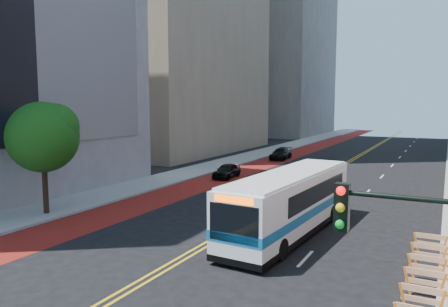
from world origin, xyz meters
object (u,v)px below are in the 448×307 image
transit_bus (291,202)px  street_tree (44,134)px  car_c (281,154)px  traffic_signal (400,268)px  car_a (227,171)px  car_b (305,169)px

transit_bus → street_tree: bearing=-163.5°
car_c → street_tree: bearing=-99.7°
traffic_signal → car_a: bearing=122.9°
car_a → car_c: (-0.10, 14.49, 0.01)m
car_b → car_c: car_b is taller
transit_bus → car_a: transit_bus is taller
street_tree → transit_bus: size_ratio=0.56×
street_tree → car_b: size_ratio=1.57×
street_tree → car_c: street_tree is taller
street_tree → car_b: (9.74, 20.68, -4.21)m
street_tree → traffic_signal: (20.66, -9.55, -1.19)m
car_b → transit_bus: bearing=-97.0°
traffic_signal → car_c: traffic_signal is taller
traffic_signal → car_b: 32.29m
transit_bus → car_a: bearing=131.8°
transit_bus → car_a: (-10.63, 13.51, -1.04)m
traffic_signal → car_b: traffic_signal is taller
car_b → street_tree: bearing=-136.8°
car_a → car_b: size_ratio=0.90×
street_tree → car_c: 31.73m
transit_bus → car_c: bearing=114.6°
street_tree → car_a: 17.67m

